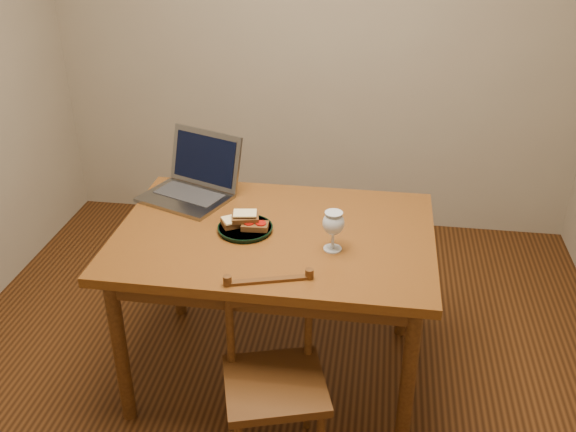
# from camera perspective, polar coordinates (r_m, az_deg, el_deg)

# --- Properties ---
(floor) EXTENTS (3.20, 3.20, 0.02)m
(floor) POSITION_cam_1_polar(r_m,az_deg,el_deg) (3.02, -1.43, -14.59)
(floor) COLOR black
(floor) RESTS_ON ground
(back_wall) EXTENTS (3.20, 0.02, 2.60)m
(back_wall) POSITION_cam_1_polar(r_m,az_deg,el_deg) (3.88, 2.58, 17.14)
(back_wall) COLOR gray
(back_wall) RESTS_ON floor
(table) EXTENTS (1.30, 0.90, 0.74)m
(table) POSITION_cam_1_polar(r_m,az_deg,el_deg) (2.68, -1.18, -2.99)
(table) COLOR #4E240D
(table) RESTS_ON floor
(chair) EXTENTS (0.45, 0.44, 0.39)m
(chair) POSITION_cam_1_polar(r_m,az_deg,el_deg) (2.42, -1.26, -13.57)
(chair) COLOR #391E0B
(chair) RESTS_ON floor
(plate) EXTENTS (0.23, 0.23, 0.02)m
(plate) POSITION_cam_1_polar(r_m,az_deg,el_deg) (2.64, -3.82, -1.13)
(plate) COLOR black
(plate) RESTS_ON table
(sandwich_cheese) EXTENTS (0.14, 0.12, 0.04)m
(sandwich_cheese) POSITION_cam_1_polar(r_m,az_deg,el_deg) (2.65, -4.60, -0.43)
(sandwich_cheese) COLOR #381E0C
(sandwich_cheese) RESTS_ON plate
(sandwich_tomato) EXTENTS (0.11, 0.07, 0.03)m
(sandwich_tomato) POSITION_cam_1_polar(r_m,az_deg,el_deg) (2.61, -2.96, -0.81)
(sandwich_tomato) COLOR #381E0C
(sandwich_tomato) RESTS_ON plate
(sandwich_top) EXTENTS (0.12, 0.09, 0.03)m
(sandwich_top) POSITION_cam_1_polar(r_m,az_deg,el_deg) (2.62, -3.83, -0.07)
(sandwich_top) COLOR #381E0C
(sandwich_top) RESTS_ON plate
(milk_glass) EXTENTS (0.09, 0.09, 0.17)m
(milk_glass) POSITION_cam_1_polar(r_m,az_deg,el_deg) (2.48, 4.03, -1.33)
(milk_glass) COLOR white
(milk_glass) RESTS_ON table
(laptop) EXTENTS (0.47, 0.45, 0.27)m
(laptop) POSITION_cam_1_polar(r_m,az_deg,el_deg) (2.95, -8.32, 3.24)
(laptop) COLOR slate
(laptop) RESTS_ON table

